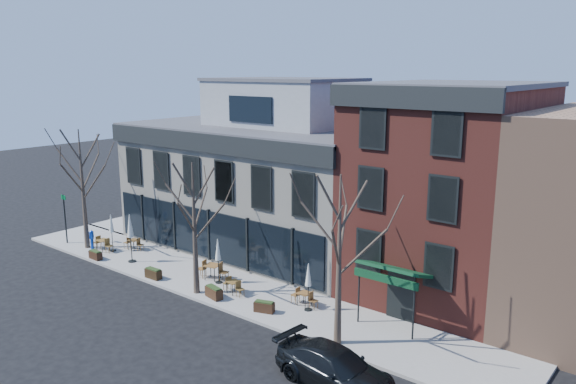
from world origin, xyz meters
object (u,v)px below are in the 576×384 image
Objects in this scene: call_box at (92,239)px; umbrella_0 at (111,225)px; parked_sedan at (335,368)px; cafe_set_0 at (103,244)px.

call_box is 0.54× the size of umbrella_0.
parked_sedan is 3.89× the size of call_box.
call_box is 0.75× the size of cafe_set_0.
call_box is (-21.64, 3.42, 0.10)m from parked_sedan.
cafe_set_0 is (-20.78, 3.67, -0.13)m from parked_sedan.
umbrella_0 is (1.43, 0.60, 1.04)m from call_box.
parked_sedan is at bearing -8.98° from call_box.
umbrella_0 is (0.56, 0.35, 1.27)m from cafe_set_0.
umbrella_0 is (-20.22, 4.02, 1.14)m from parked_sedan.
umbrella_0 is at bearing 32.17° from cafe_set_0.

